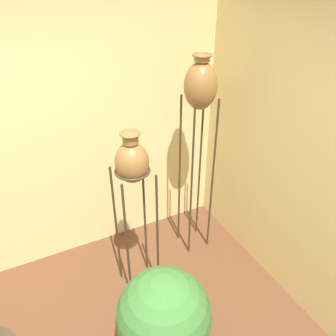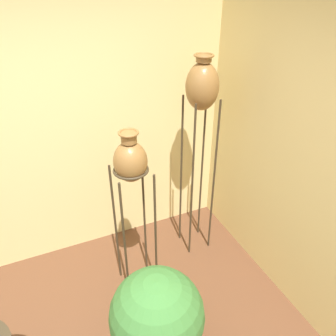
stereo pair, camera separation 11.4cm
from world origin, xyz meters
The scene contains 4 objects.
wall_back centered at (0.00, 1.88, 1.35)m, with size 7.70×0.06×2.70m.
vase_stand_tall centered at (1.41, 1.37, 1.69)m, with size 0.28×0.28×2.02m.
vase_stand_medium centered at (0.66, 1.11, 1.29)m, with size 0.29×0.29×1.59m.
potted_plant centered at (0.56, 0.35, 0.49)m, with size 0.67×0.67×0.86m.
Camera 1 is at (-0.05, -0.93, 2.59)m, focal length 35.00 mm.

